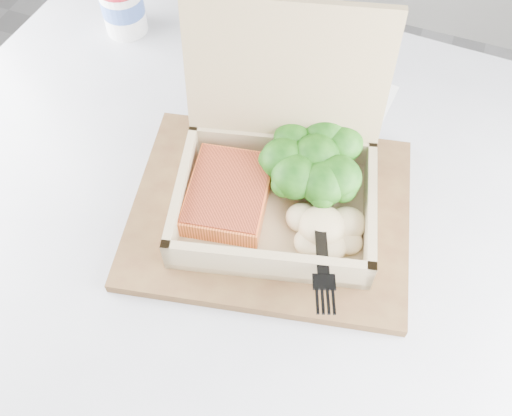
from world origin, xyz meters
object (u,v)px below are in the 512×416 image
at_px(takeout_container, 279,163).
at_px(paper_cup, 122,5).
at_px(cafe_table, 224,302).
at_px(serving_tray, 270,212).

xyz_separation_m(takeout_container, paper_cup, (-0.32, 0.21, -0.02)).
relative_size(cafe_table, paper_cup, 11.22).
height_order(cafe_table, paper_cup, paper_cup).
distance_m(cafe_table, takeout_container, 0.28).
bearing_deg(paper_cup, takeout_container, -33.70).
xyz_separation_m(cafe_table, takeout_container, (0.05, 0.07, 0.26)).
relative_size(serving_tray, paper_cup, 4.01).
bearing_deg(paper_cup, serving_tray, -36.81).
relative_size(cafe_table, takeout_container, 3.40).
bearing_deg(cafe_table, takeout_container, 55.52).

